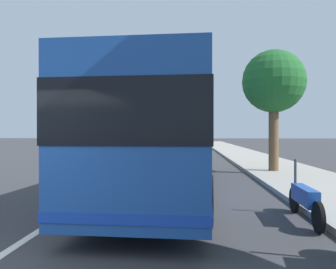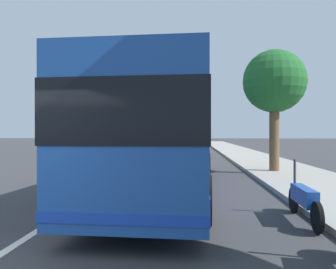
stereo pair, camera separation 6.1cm
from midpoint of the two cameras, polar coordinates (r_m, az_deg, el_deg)
name	(u,v)px [view 2 (the right image)]	position (r m, az deg, el deg)	size (l,w,h in m)	color
sidewalk_curb	(306,179)	(14.09, 22.07, -6.95)	(110.00, 3.60, 0.14)	#9E998E
lane_divider_line	(118,179)	(13.71, -8.13, -7.40)	(110.00, 0.16, 0.01)	silver
coach_bus	(168,133)	(10.56, 0.21, 0.18)	(11.63, 3.14, 3.23)	#1E4C9E
motorcycle_by_tree	(304,199)	(7.74, 21.90, -9.99)	(2.24, 0.28, 1.24)	black
car_ahead_same_lane	(182,142)	(42.65, 2.38, -1.20)	(4.46, 1.88, 1.49)	navy
car_oncoming	(189,141)	(51.07, 3.61, -1.02)	(4.48, 2.10, 1.39)	silver
car_far_distant	(139,143)	(35.67, -4.82, -1.49)	(4.13, 1.85, 1.53)	red
car_side_street	(156,141)	(48.19, -2.04, -1.07)	(4.37, 2.10, 1.42)	black
roadside_tree_mid_block	(274,83)	(16.24, 17.41, 8.24)	(2.82, 2.82, 5.57)	brown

